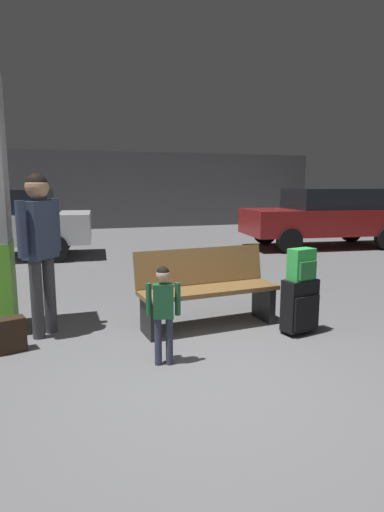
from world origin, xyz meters
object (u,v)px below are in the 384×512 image
object	(u,v)px
suitcase	(300,305)
adult	(40,237)
child	(163,305)
parked_car_side	(325,216)
backpack_dark_floor	(10,335)
bench	(207,288)
backpack_bright	(302,265)

from	to	relation	value
suitcase	adult	size ratio (longest dim) A/B	0.35
child	parked_car_side	xyz separation A→B (m)	(5.80, 5.83, 0.25)
child	parked_car_side	bearing A→B (deg)	45.15
child	backpack_dark_floor	xyz separation A→B (m)	(-1.35, 0.76, -0.39)
bench	backpack_bright	xyz separation A→B (m)	(0.87, -0.57, 0.33)
backpack_dark_floor	adult	bearing A→B (deg)	50.24
adult	backpack_bright	bearing A→B (deg)	-17.09
child	backpack_dark_floor	world-z (taller)	child
bench	parked_car_side	bearing A→B (deg)	44.28
child	parked_car_side	world-z (taller)	parked_car_side
bench	backpack_dark_floor	world-z (taller)	bench
bench	adult	size ratio (longest dim) A/B	0.95
backpack_bright	backpack_dark_floor	xyz separation A→B (m)	(-2.96, 0.43, -0.60)
child	backpack_dark_floor	bearing A→B (deg)	150.83
bench	adult	distance (m)	1.90
backpack_bright	backpack_dark_floor	size ratio (longest dim) A/B	1.00
parked_car_side	suitcase	bearing A→B (deg)	-127.26
backpack_bright	parked_car_side	bearing A→B (deg)	52.74
suitcase	parked_car_side	world-z (taller)	parked_car_side
child	adult	bearing A→B (deg)	132.40
child	adult	distance (m)	1.62
backpack_bright	adult	size ratio (longest dim) A/B	0.20
backpack_dark_floor	parked_car_side	xyz separation A→B (m)	(7.16, 5.08, 0.64)
adult	backpack_dark_floor	world-z (taller)	adult
parked_car_side	child	bearing A→B (deg)	-134.85
adult	suitcase	bearing A→B (deg)	-17.08
adult	parked_car_side	xyz separation A→B (m)	(6.84, 4.70, -0.26)
suitcase	child	bearing A→B (deg)	-168.68
backpack_bright	child	world-z (taller)	backpack_bright
bench	suitcase	bearing A→B (deg)	-33.17
adult	backpack_dark_floor	size ratio (longest dim) A/B	5.10
child	backpack_dark_floor	size ratio (longest dim) A/B	2.68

